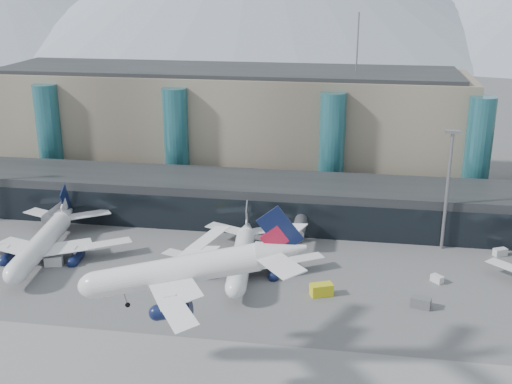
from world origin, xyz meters
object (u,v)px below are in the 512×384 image
veh_g (437,279)px  lightmast_mid (448,184)px  veh_a (54,261)px  veh_h (322,290)px  veh_d (500,252)px  veh_b (192,255)px  hero_jet (198,262)px  veh_c (421,302)px  jet_parked_left (46,232)px  jet_parked_mid (243,247)px

veh_g → lightmast_mid: bearing=127.9°
veh_a → veh_h: bearing=-18.2°
veh_d → lightmast_mid: bearing=143.2°
veh_g → veh_a: bearing=-129.6°
veh_b → hero_jet: bearing=-171.3°
lightmast_mid → veh_c: 30.79m
veh_a → veh_g: size_ratio=1.49×
veh_g → hero_jet: bearing=-89.2°
hero_jet → veh_c: (33.08, 25.16, -16.90)m
lightmast_mid → veh_a: 81.34m
lightmast_mid → veh_b: lightmast_mid is taller
veh_c → lightmast_mid: bearing=92.4°
jet_parked_left → veh_d: (92.91, 13.50, -3.77)m
jet_parked_mid → veh_h: bearing=-126.1°
veh_a → veh_b: size_ratio=1.33×
lightmast_mid → veh_g: 21.60m
jet_parked_mid → veh_d: size_ratio=12.38×
lightmast_mid → veh_g: (-2.58, -16.46, -13.74)m
jet_parked_mid → veh_h: size_ratio=8.43×
veh_b → lightmast_mid: bearing=-83.2°
lightmast_mid → veh_c: bearing=-103.4°
lightmast_mid → jet_parked_mid: size_ratio=0.76×
jet_parked_left → veh_h: size_ratio=9.28×
hero_jet → veh_d: size_ratio=12.57×
lightmast_mid → hero_jet: 65.47m
jet_parked_left → veh_h: jet_parked_left is taller
lightmast_mid → veh_b: (-51.08, -13.33, -13.67)m
jet_parked_mid → veh_a: (-37.33, -5.47, -3.15)m
veh_d → veh_h: size_ratio=0.68×
veh_b → veh_g: veh_b is taller
veh_b → veh_g: bearing=-101.6°
lightmast_mid → jet_parked_left: bearing=-169.2°
veh_d → veh_h: 42.28m
jet_parked_left → veh_d: jet_parked_left is taller
jet_parked_mid → jet_parked_left: bearing=84.2°
lightmast_mid → veh_h: lightmast_mid is taller
veh_c → veh_h: bearing=-169.8°
jet_parked_left → veh_g: (78.80, -0.97, -3.87)m
lightmast_mid → jet_parked_left: lightmast_mid is taller
jet_parked_left → veh_a: size_ratio=10.73×
hero_jet → veh_b: (-11.56, 38.75, -17.10)m
veh_c → veh_g: bearing=85.7°
hero_jet → veh_c: 44.86m
jet_parked_mid → veh_h: jet_parked_mid is taller
jet_parked_left → veh_b: jet_parked_left is taller
lightmast_mid → hero_jet: bearing=-127.2°
veh_g → veh_d: bearing=92.5°
jet_parked_mid → veh_a: bearing=92.7°
veh_b → veh_h: (27.25, -11.85, 0.35)m
lightmast_mid → jet_parked_left: size_ratio=0.69×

